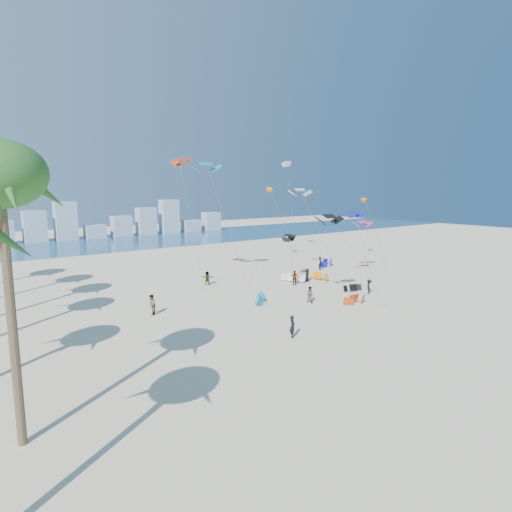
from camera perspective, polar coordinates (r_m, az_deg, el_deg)
ground at (r=32.23m, az=13.57°, el=-11.99°), size 220.00×220.00×0.00m
ocean at (r=94.37m, az=-22.81°, el=1.30°), size 220.00×220.00×0.00m
kitesurfer_near at (r=33.86m, az=4.79°, el=-9.17°), size 0.72×0.76×1.74m
kitesurfer_mid at (r=44.03m, az=7.02°, el=-5.01°), size 0.85×0.96×1.64m
kitesurfers_far at (r=49.15m, az=1.21°, el=-3.42°), size 28.83×15.75×1.89m
grounded_kites at (r=52.30m, az=7.49°, el=-3.19°), size 23.70×17.72×0.99m
flying_kites at (r=56.05m, az=3.05°, el=8.78°), size 32.82×33.72×16.18m
distant_skyline at (r=103.45m, az=-24.99°, el=3.50°), size 85.00×3.00×8.40m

